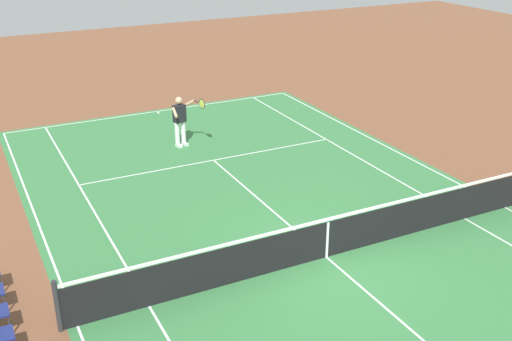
{
  "coord_description": "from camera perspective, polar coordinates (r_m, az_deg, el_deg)",
  "views": [
    {
      "loc": [
        -10.01,
        6.8,
        7.25
      ],
      "look_at": [
        3.22,
        0.14,
        0.9
      ],
      "focal_mm": 43.6,
      "sensor_mm": 36.0,
      "label": 1
    }
  ],
  "objects": [
    {
      "name": "ground_plane",
      "position": [
        14.11,
        6.45,
        -7.89
      ],
      "size": [
        60.0,
        60.0,
        0.0
      ],
      "primitive_type": "plane",
      "color": "brown"
    },
    {
      "name": "court_slab",
      "position": [
        14.11,
        6.45,
        -7.88
      ],
      "size": [
        24.2,
        11.4,
        0.0
      ],
      "primitive_type": "cube",
      "color": "#387A42",
      "rests_on": "ground_plane"
    },
    {
      "name": "court_line_markings",
      "position": [
        14.1,
        6.45,
        -7.87
      ],
      "size": [
        23.85,
        11.05,
        0.01
      ],
      "color": "white",
      "rests_on": "ground_plane"
    },
    {
      "name": "tennis_net",
      "position": [
        13.86,
        6.54,
        -6.15
      ],
      "size": [
        0.1,
        11.7,
        1.08
      ],
      "color": "#2D2D33",
      "rests_on": "ground_plane"
    },
    {
      "name": "tennis_player_near",
      "position": [
        20.13,
        -6.94,
        4.73
      ],
      "size": [
        0.99,
        0.86,
        1.7
      ],
      "color": "white",
      "rests_on": "ground_plane"
    }
  ]
}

